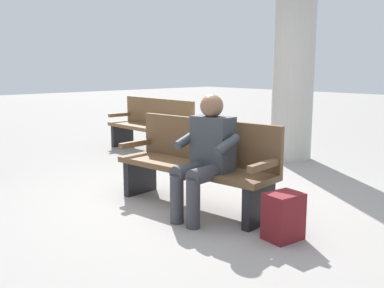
# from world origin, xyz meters

# --- Properties ---
(ground_plane) EXTENTS (40.00, 40.00, 0.00)m
(ground_plane) POSITION_xyz_m (0.00, 0.00, 0.00)
(ground_plane) COLOR gray
(bench_near) EXTENTS (1.84, 0.67, 0.90)m
(bench_near) POSITION_xyz_m (0.01, -0.07, 0.46)
(bench_near) COLOR brown
(bench_near) RESTS_ON ground
(person_seated) EXTENTS (0.60, 0.60, 1.18)m
(person_seated) POSITION_xyz_m (-0.31, 0.13, 0.63)
(person_seated) COLOR #33383D
(person_seated) RESTS_ON ground
(backpack) EXTENTS (0.31, 0.33, 0.40)m
(backpack) POSITION_xyz_m (-1.14, 0.03, 0.20)
(backpack) COLOR maroon
(backpack) RESTS_ON ground
(bench_far) EXTENTS (1.80, 0.49, 0.90)m
(bench_far) POSITION_xyz_m (2.72, -1.56, 0.46)
(bench_far) COLOR brown
(bench_far) RESTS_ON ground
(support_pillar) EXTENTS (0.63, 0.63, 3.82)m
(support_pillar) POSITION_xyz_m (0.77, -2.81, 1.91)
(support_pillar) COLOR #B2AFA8
(support_pillar) RESTS_ON ground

